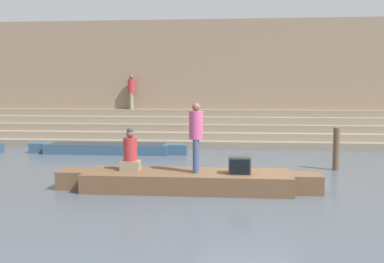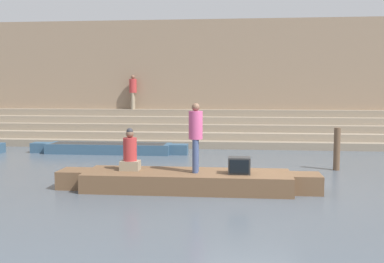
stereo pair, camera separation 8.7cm
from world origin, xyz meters
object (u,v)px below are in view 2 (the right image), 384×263
person_standing (196,133)px  person_rowing (130,153)px  tv_set (239,165)px  mooring_post (337,149)px  rowboat_main (187,180)px  person_on_steps (133,90)px  moored_boat_shore (109,148)px

person_standing → person_rowing: (-1.69, 0.12, -0.56)m
tv_set → mooring_post: mooring_post is taller
rowboat_main → person_on_steps: bearing=110.4°
person_rowing → moored_boat_shore: bearing=111.2°
rowboat_main → person_standing: person_standing is taller
rowboat_main → person_standing: 1.23m
person_on_steps → moored_boat_shore: bearing=161.5°
moored_boat_shore → mooring_post: size_ratio=4.68×
rowboat_main → person_rowing: (-1.48, 0.09, 0.65)m
rowboat_main → person_standing: size_ratio=3.81×
person_standing → person_rowing: bearing=179.0°
moored_boat_shore → person_on_steps: 4.63m
mooring_post → person_on_steps: person_on_steps is taller
rowboat_main → person_on_steps: (-3.71, 10.04, 2.23)m
moored_boat_shore → person_on_steps: bearing=87.8°
rowboat_main → person_on_steps: 10.93m
person_standing → person_on_steps: 10.85m
rowboat_main → moored_boat_shore: size_ratio=1.06×
person_rowing → person_on_steps: 10.32m
rowboat_main → tv_set: tv_set is taller
mooring_post → person_on_steps: size_ratio=0.82×
rowboat_main → tv_set: 1.37m
tv_set → person_on_steps: person_on_steps is taller
rowboat_main → person_on_steps: size_ratio=4.05×
person_standing → person_on_steps: person_on_steps is taller
rowboat_main → person_rowing: person_rowing is taller
rowboat_main → moored_boat_shore: 7.08m
person_rowing → mooring_post: person_rowing is taller
tv_set → moored_boat_shore: tv_set is taller
person_standing → person_rowing: size_ratio=1.59×
rowboat_main → person_rowing: bearing=176.6°
tv_set → moored_boat_shore: 7.95m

